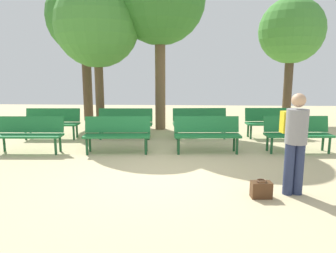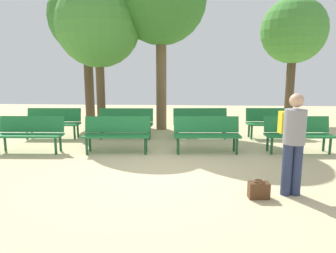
{
  "view_description": "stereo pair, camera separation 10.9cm",
  "coord_description": "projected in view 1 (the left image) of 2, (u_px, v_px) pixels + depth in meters",
  "views": [
    {
      "loc": [
        0.36,
        -5.98,
        2.01
      ],
      "look_at": [
        0.0,
        2.07,
        0.55
      ],
      "focal_mm": 33.68,
      "sensor_mm": 36.0,
      "label": 1
    },
    {
      "loc": [
        0.46,
        -5.98,
        2.01
      ],
      "look_at": [
        0.0,
        2.07,
        0.55
      ],
      "focal_mm": 33.68,
      "sensor_mm": 36.0,
      "label": 2
    }
  ],
  "objects": [
    {
      "name": "tree_0",
      "position": [
        160.0,
        0.0,
        10.07
      ],
      "size": [
        2.94,
        2.94,
        5.72
      ],
      "color": "brown",
      "rests_on": "ground_plane"
    },
    {
      "name": "bench_r0_c1",
      "position": [
        117.0,
        132.0,
        7.68
      ],
      "size": [
        1.63,
        0.58,
        0.87
      ],
      "rotation": [
        0.0,
        0.0,
        0.06
      ],
      "color": "#1E7238",
      "rests_on": "ground_plane"
    },
    {
      "name": "handbag",
      "position": [
        261.0,
        189.0,
        5.0
      ],
      "size": [
        0.33,
        0.2,
        0.29
      ],
      "color": "#4C2D19",
      "rests_on": "ground_plane"
    },
    {
      "name": "bench_r1_c1",
      "position": [
        125.0,
        121.0,
        9.29
      ],
      "size": [
        1.62,
        0.54,
        0.87
      ],
      "rotation": [
        0.0,
        0.0,
        0.04
      ],
      "color": "#1E7238",
      "rests_on": "ground_plane"
    },
    {
      "name": "bench_r0_c0",
      "position": [
        30.0,
        132.0,
        7.69
      ],
      "size": [
        1.62,
        0.54,
        0.87
      ],
      "rotation": [
        0.0,
        0.0,
        0.04
      ],
      "color": "#1E7238",
      "rests_on": "ground_plane"
    },
    {
      "name": "bench_r1_c0",
      "position": [
        52.0,
        121.0,
        9.31
      ],
      "size": [
        1.62,
        0.54,
        0.87
      ],
      "rotation": [
        0.0,
        0.0,
        0.04
      ],
      "color": "#1E7238",
      "rests_on": "ground_plane"
    },
    {
      "name": "bench_r0_c3",
      "position": [
        297.0,
        132.0,
        7.76
      ],
      "size": [
        1.62,
        0.57,
        0.87
      ],
      "rotation": [
        0.0,
        0.0,
        0.05
      ],
      "color": "#1E7238",
      "rests_on": "ground_plane"
    },
    {
      "name": "bench_r1_c3",
      "position": [
        273.0,
        121.0,
        9.4
      ],
      "size": [
        1.62,
        0.56,
        0.87
      ],
      "rotation": [
        0.0,
        0.0,
        0.05
      ],
      "color": "#1E7238",
      "rests_on": "ground_plane"
    },
    {
      "name": "visitor_with_backpack",
      "position": [
        295.0,
        138.0,
        5.04
      ],
      "size": [
        0.37,
        0.55,
        1.65
      ],
      "rotation": [
        0.0,
        0.0,
        3.23
      ],
      "color": "navy",
      "rests_on": "ground_plane"
    },
    {
      "name": "ground_plane",
      "position": [
        163.0,
        172.0,
        6.26
      ],
      "size": [
        24.0,
        24.0,
        0.0
      ],
      "primitive_type": "plane",
      "color": "#CCB789"
    },
    {
      "name": "bench_r1_c2",
      "position": [
        200.0,
        121.0,
        9.36
      ],
      "size": [
        1.63,
        0.61,
        0.87
      ],
      "rotation": [
        0.0,
        0.0,
        0.08
      ],
      "color": "#1E7238",
      "rests_on": "ground_plane"
    },
    {
      "name": "tree_3",
      "position": [
        84.0,
        18.0,
        12.04
      ],
      "size": [
        2.89,
        2.89,
        5.44
      ],
      "color": "#4C3A28",
      "rests_on": "ground_plane"
    },
    {
      "name": "bench_r0_c2",
      "position": [
        207.0,
        132.0,
        7.71
      ],
      "size": [
        1.62,
        0.57,
        0.87
      ],
      "rotation": [
        0.0,
        0.0,
        0.05
      ],
      "color": "#1E7238",
      "rests_on": "ground_plane"
    },
    {
      "name": "tree_1",
      "position": [
        291.0,
        32.0,
        11.88
      ],
      "size": [
        2.45,
        2.45,
        4.68
      ],
      "color": "#4C3A28",
      "rests_on": "ground_plane"
    },
    {
      "name": "tree_2",
      "position": [
        97.0,
        25.0,
        9.95
      ],
      "size": [
        2.69,
        2.69,
        4.75
      ],
      "color": "brown",
      "rests_on": "ground_plane"
    }
  ]
}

